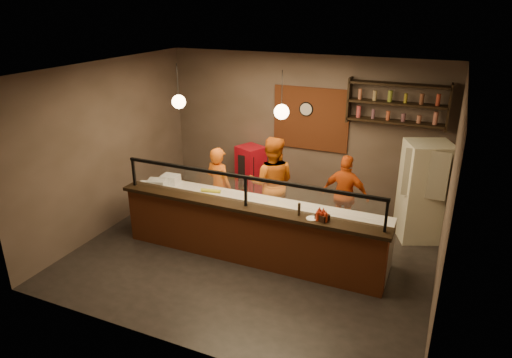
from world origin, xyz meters
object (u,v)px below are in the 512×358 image
at_px(wall_clock, 306,109).
at_px(cook_left, 219,187).
at_px(cook_right, 345,195).
at_px(cook_mid, 272,183).
at_px(condiment_caddy, 322,217).
at_px(fridge, 424,192).
at_px(red_cooler, 251,173).
at_px(pizza_dough, 274,208).
at_px(pepper_mill, 299,209).

bearing_deg(wall_clock, cook_left, -125.80).
xyz_separation_m(wall_clock, cook_right, (1.15, -1.01, -1.32)).
height_order(cook_left, cook_mid, cook_mid).
bearing_deg(condiment_caddy, wall_clock, 113.24).
bearing_deg(condiment_caddy, cook_right, 91.29).
bearing_deg(fridge, cook_mid, 172.76).
bearing_deg(red_cooler, cook_right, 7.33).
distance_m(cook_mid, fridge, 2.80).
xyz_separation_m(wall_clock, pizza_dough, (0.23, -2.36, -1.19)).
xyz_separation_m(cook_right, condiment_caddy, (0.04, -1.75, 0.34)).
bearing_deg(cook_left, wall_clock, -111.92).
relative_size(red_cooler, condiment_caddy, 6.57).
height_order(cook_mid, fridge, fridge).
height_order(pizza_dough, pepper_mill, pepper_mill).
xyz_separation_m(red_cooler, condiment_caddy, (2.31, -2.45, 0.49)).
distance_m(cook_left, red_cooler, 1.36).
xyz_separation_m(cook_left, pizza_dough, (1.43, -0.70, 0.11)).
distance_m(wall_clock, pepper_mill, 3.01).
bearing_deg(pepper_mill, wall_clock, 106.37).
height_order(cook_left, fridge, fridge).
xyz_separation_m(cook_right, fridge, (1.35, 0.38, 0.15)).
bearing_deg(red_cooler, pepper_mill, -27.09).
xyz_separation_m(fridge, pizza_dough, (-2.27, -1.73, -0.02)).
height_order(red_cooler, condiment_caddy, red_cooler).
xyz_separation_m(condiment_caddy, pepper_mill, (-0.38, 0.02, 0.05)).
bearing_deg(wall_clock, cook_mid, -98.25).
bearing_deg(pizza_dough, wall_clock, 95.68).
height_order(fridge, pepper_mill, fridge).
bearing_deg(wall_clock, condiment_caddy, -66.76).
relative_size(fridge, condiment_caddy, 9.84).
bearing_deg(fridge, pepper_mill, -151.33).
bearing_deg(condiment_caddy, red_cooler, 133.25).
bearing_deg(red_cooler, condiment_caddy, -22.23).
bearing_deg(red_cooler, wall_clock, 39.97).
xyz_separation_m(cook_left, pepper_mill, (2.00, -1.09, 0.36)).
distance_m(cook_left, pizza_dough, 1.59).
bearing_deg(cook_left, red_cooler, -79.19).
distance_m(cook_mid, condiment_caddy, 1.97).
xyz_separation_m(cook_left, condiment_caddy, (2.38, -1.11, 0.31)).
distance_m(cook_right, pepper_mill, 1.81).
height_order(cook_right, fridge, fridge).
xyz_separation_m(pizza_dough, condiment_caddy, (0.95, -0.41, 0.21)).
relative_size(red_cooler, pizza_dough, 2.18).
bearing_deg(cook_right, condiment_caddy, 98.08).
relative_size(cook_right, pepper_mill, 7.57).
relative_size(cook_mid, fridge, 1.00).
height_order(cook_mid, red_cooler, cook_mid).
bearing_deg(condiment_caddy, cook_mid, 134.87).
relative_size(fridge, pizza_dough, 3.27).
bearing_deg(red_cooler, fridge, 19.50).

